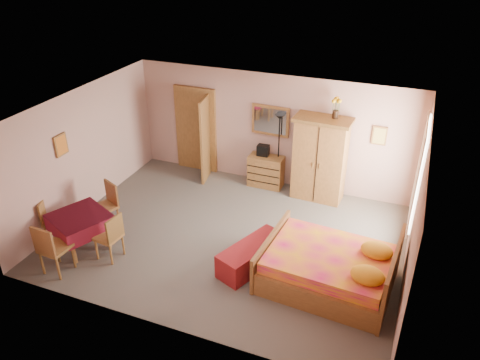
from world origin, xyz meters
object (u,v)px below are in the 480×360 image
at_px(wall_mirror, 270,121).
at_px(floor_lamp, 278,151).
at_px(chair_west, 55,220).
at_px(chair_south, 55,247).
at_px(bed, 329,259).
at_px(bench, 252,255).
at_px(chair_east, 108,236).
at_px(dining_table, 82,231).
at_px(stereo, 263,150).
at_px(chair_north, 105,206).
at_px(sunflower_vase, 336,108).
at_px(wardrobe, 320,159).
at_px(chest_of_drawers, 266,171).

relative_size(wall_mirror, floor_lamp, 0.50).
bearing_deg(chair_west, chair_south, 17.89).
xyz_separation_m(floor_lamp, bed, (1.82, -2.94, -0.38)).
bearing_deg(bed, bench, -173.80).
bearing_deg(chair_east, dining_table, 89.39).
distance_m(stereo, chair_south, 4.89).
relative_size(wall_mirror, chair_south, 0.88).
xyz_separation_m(floor_lamp, chair_west, (-3.31, -3.62, -0.45)).
bearing_deg(chair_north, bed, -156.48).
xyz_separation_m(sunflower_vase, chair_south, (-3.84, -4.28, -1.61)).
relative_size(bench, chair_south, 1.36).
relative_size(bench, chair_east, 1.50).
bearing_deg(wall_mirror, wardrobe, -10.41).
bearing_deg(chair_south, chair_north, 95.07).
xyz_separation_m(sunflower_vase, chair_north, (-3.89, -2.81, -1.64)).
relative_size(chest_of_drawers, bed, 0.37).
height_order(chest_of_drawers, chair_west, chair_west).
bearing_deg(bench, dining_table, -168.60).
distance_m(chair_north, chair_west, 0.95).
distance_m(bench, chair_west, 3.84).
bearing_deg(bed, chair_west, -168.42).
xyz_separation_m(bench, chair_west, (-3.78, -0.62, 0.20)).
bearing_deg(chair_north, wall_mirror, -104.92).
distance_m(stereo, bench, 3.11).
bearing_deg(wall_mirror, sunflower_vase, -5.08).
height_order(dining_table, chair_south, chair_south).
bearing_deg(floor_lamp, bed, -58.32).
distance_m(bench, chair_north, 3.18).
bearing_deg(stereo, floor_lamp, 10.24).
height_order(bench, dining_table, dining_table).
xyz_separation_m(stereo, floor_lamp, (0.35, 0.06, 0.01)).
height_order(chest_of_drawers, floor_lamp, floor_lamp).
relative_size(floor_lamp, dining_table, 1.84).
bearing_deg(dining_table, chair_east, -6.28).
bearing_deg(floor_lamp, chair_south, -121.12).
height_order(stereo, chair_north, stereo).
height_order(dining_table, chair_east, chair_east).
bearing_deg(dining_table, floor_lamp, 53.53).
distance_m(wall_mirror, chair_south, 5.18).
relative_size(chest_of_drawers, chair_east, 0.88).
bearing_deg(wall_mirror, chair_south, -115.38).
bearing_deg(floor_lamp, bench, -80.94).
bearing_deg(chair_west, sunflower_vase, 104.28).
xyz_separation_m(stereo, chair_east, (-1.68, -3.64, -0.42)).
bearing_deg(dining_table, bed, 8.67).
distance_m(wall_mirror, wardrobe, 1.41).
xyz_separation_m(bed, chair_south, (-4.46, -1.43, 0.00)).
distance_m(bed, bench, 1.37).
xyz_separation_m(stereo, wardrobe, (1.33, -0.12, 0.07)).
bearing_deg(chair_west, chair_north, 115.44).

